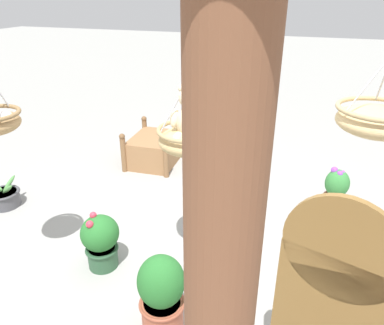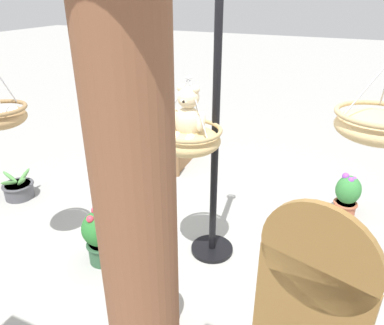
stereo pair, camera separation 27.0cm
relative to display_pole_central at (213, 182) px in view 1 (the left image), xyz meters
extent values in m
plane|color=#9E9E99|center=(0.18, 0.08, -0.82)|extent=(40.00, 40.00, 0.00)
cylinder|color=black|center=(0.00, 0.00, 0.45)|extent=(0.07, 0.07, 2.53)
cylinder|color=black|center=(0.00, 0.00, -0.80)|extent=(0.44, 0.44, 0.04)
ellipsoid|color=tan|center=(0.15, 0.25, 0.51)|extent=(0.55, 0.55, 0.22)
torus|color=tan|center=(0.15, 0.25, 0.60)|extent=(0.58, 0.58, 0.04)
ellipsoid|color=silver|center=(0.15, 0.25, 0.53)|extent=(0.49, 0.49, 0.18)
cylinder|color=#B7B7BC|center=(0.26, 0.31, 0.83)|extent=(0.23, 0.14, 0.45)
cylinder|color=#B7B7BC|center=(0.04, 0.31, 0.83)|extent=(0.23, 0.14, 0.45)
cylinder|color=#B7B7BC|center=(0.15, 0.12, 0.83)|extent=(0.01, 0.26, 0.45)
torus|color=#B7B7BC|center=(0.15, 0.25, 1.05)|extent=(0.06, 0.06, 0.01)
ellipsoid|color=beige|center=(0.15, 0.26, 0.67)|extent=(0.24, 0.20, 0.28)
sphere|color=beige|center=(0.15, 0.26, 0.89)|extent=(0.23, 0.23, 0.18)
ellipsoid|color=beige|center=(0.15, 0.32, 0.88)|extent=(0.10, 0.09, 0.06)
sphere|color=black|center=(0.15, 0.35, 0.88)|extent=(0.03, 0.03, 0.03)
sphere|color=beige|center=(0.09, 0.26, 0.97)|extent=(0.07, 0.07, 0.07)
sphere|color=beige|center=(0.21, 0.26, 0.97)|extent=(0.07, 0.07, 0.07)
ellipsoid|color=beige|center=(0.03, 0.29, 0.71)|extent=(0.08, 0.14, 0.18)
ellipsoid|color=beige|center=(0.27, 0.29, 0.71)|extent=(0.08, 0.14, 0.18)
ellipsoid|color=beige|center=(0.09, 0.36, 0.57)|extent=(0.09, 0.16, 0.09)
ellipsoid|color=beige|center=(0.21, 0.36, 0.57)|extent=(0.09, 0.16, 0.09)
ellipsoid|color=tan|center=(-1.27, 0.20, 0.82)|extent=(0.58, 0.58, 0.21)
torus|color=tan|center=(-1.27, 0.20, 0.92)|extent=(0.61, 0.61, 0.04)
cylinder|color=#B7B7BC|center=(-1.16, 0.27, 1.11)|extent=(0.25, 0.15, 0.40)
cylinder|color=#B7B7BC|center=(-1.27, 0.07, 1.11)|extent=(0.01, 0.28, 0.40)
cube|color=#9E7047|center=(1.44, -1.79, -0.60)|extent=(0.71, 0.87, 0.43)
cube|color=#382819|center=(1.44, -1.79, -0.42)|extent=(0.63, 0.76, 0.06)
cylinder|color=brown|center=(1.09, -1.39, -0.55)|extent=(0.08, 0.08, 0.53)
cylinder|color=brown|center=(1.75, -1.35, -0.55)|extent=(0.08, 0.08, 0.53)
cylinder|color=brown|center=(1.13, -2.22, -0.55)|extent=(0.08, 0.08, 0.53)
cylinder|color=brown|center=(1.80, -2.19, -0.55)|extent=(0.08, 0.08, 0.53)
sphere|color=brown|center=(1.09, -1.39, -0.25)|extent=(0.09, 0.09, 0.09)
sphere|color=brown|center=(1.75, -1.35, -0.25)|extent=(0.09, 0.09, 0.09)
sphere|color=brown|center=(1.13, -2.22, -0.25)|extent=(0.09, 0.09, 0.09)
sphere|color=brown|center=(1.80, -2.19, -0.25)|extent=(0.09, 0.09, 0.09)
cylinder|color=#BC6042|center=(-1.24, -1.29, -0.73)|extent=(0.25, 0.25, 0.17)
torus|color=#A9573B|center=(-1.24, -1.29, -0.66)|extent=(0.28, 0.28, 0.03)
cylinder|color=#382819|center=(-1.24, -1.29, -0.66)|extent=(0.22, 0.22, 0.03)
ellipsoid|color=#38843D|center=(-1.24, -1.29, -0.47)|extent=(0.29, 0.29, 0.35)
sphere|color=purple|center=(-1.18, -1.31, -0.31)|extent=(0.08, 0.08, 0.08)
sphere|color=purple|center=(-1.24, -1.25, -0.32)|extent=(0.07, 0.07, 0.07)
sphere|color=purple|center=(-1.28, -1.30, -0.32)|extent=(0.05, 0.05, 0.05)
cylinder|color=#2D5638|center=(0.96, 0.58, -0.71)|extent=(0.29, 0.29, 0.21)
torus|color=#294E32|center=(0.96, 0.58, -0.61)|extent=(0.33, 0.33, 0.03)
cylinder|color=#382819|center=(0.96, 0.58, -0.62)|extent=(0.26, 0.26, 0.03)
ellipsoid|color=#28702D|center=(0.96, 0.58, -0.43)|extent=(0.37, 0.37, 0.35)
sphere|color=#E0384C|center=(1.02, 0.57, -0.25)|extent=(0.07, 0.07, 0.07)
sphere|color=#E0384C|center=(0.98, 0.68, -0.27)|extent=(0.07, 0.07, 0.07)
cylinder|color=#AD563D|center=(0.09, 1.10, -0.67)|extent=(0.33, 0.33, 0.30)
torus|color=#9C4E37|center=(0.09, 1.10, -0.53)|extent=(0.37, 0.37, 0.03)
cylinder|color=#382819|center=(0.09, 1.10, -0.54)|extent=(0.29, 0.29, 0.03)
ellipsoid|color=#28702D|center=(0.09, 1.10, -0.31)|extent=(0.37, 0.37, 0.43)
cylinder|color=#4C4C51|center=(2.74, 0.01, -0.72)|extent=(0.37, 0.37, 0.20)
torus|color=#444449|center=(2.74, 0.01, -0.63)|extent=(0.40, 0.40, 0.03)
cylinder|color=#382819|center=(2.74, 0.01, -0.64)|extent=(0.32, 0.32, 0.03)
ellipsoid|color=#56934C|center=(2.63, 0.02, -0.56)|extent=(0.24, 0.08, 0.20)
ellipsoid|color=#56934C|center=(2.72, -0.10, -0.56)|extent=(0.08, 0.24, 0.19)
cube|color=olive|center=(-1.05, 1.37, -0.04)|extent=(0.61, 0.23, 0.96)
cylinder|color=olive|center=(-1.05, 1.37, 0.49)|extent=(0.61, 0.23, 0.62)
camera|label=1|loc=(-0.80, 3.02, 1.70)|focal=34.13mm
camera|label=2|loc=(-1.06, 2.92, 1.70)|focal=34.13mm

